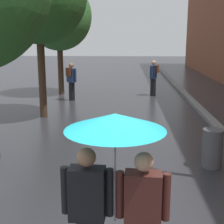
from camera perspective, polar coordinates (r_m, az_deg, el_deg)
kerb_strip at (r=14.12m, az=13.84°, el=1.54°), size 0.30×36.00×0.12m
street_tree_2 at (r=16.05m, az=-9.12°, el=15.91°), size 3.03×3.03×5.20m
couple_under_umbrella at (r=3.66m, az=0.48°, el=-10.96°), size 1.20×1.08×2.04m
litter_bin at (r=7.55m, az=16.83°, el=-6.00°), size 0.44×0.44×0.85m
pedestrian_walking_midground at (r=15.65m, az=7.15°, el=5.98°), size 0.42×0.55×1.64m
pedestrian_walking_far at (r=14.54m, az=-7.01°, el=5.39°), size 0.48×0.46×1.62m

